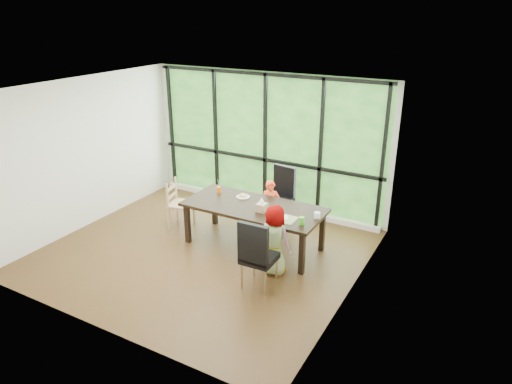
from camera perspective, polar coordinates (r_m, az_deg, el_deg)
ground at (r=7.81m, az=-6.54°, el=-7.38°), size 5.00×5.00×0.00m
back_wall at (r=9.07m, az=1.30°, el=6.24°), size 5.00×0.00×5.00m
foliage_backdrop at (r=9.05m, az=1.24°, el=6.21°), size 4.80×0.02×2.65m
window_mullions at (r=9.02m, az=1.12°, el=6.15°), size 4.80×0.06×2.65m
window_sill at (r=9.42m, az=0.95°, el=-1.54°), size 4.80×0.12×0.10m
dining_table at (r=7.77m, az=-0.29°, el=-4.25°), size 2.42×1.25×0.75m
chair_window_leather at (r=8.55m, az=2.79°, el=-0.53°), size 0.52×0.52×1.08m
chair_interior_leather at (r=6.62m, az=0.42°, el=-7.58°), size 0.47×0.47×1.08m
chair_end_beech at (r=8.54m, az=-9.27°, el=-1.50°), size 0.48×0.50×0.90m
child_toddler at (r=8.22m, az=1.82°, el=-1.85°), size 0.42×0.35×0.98m
child_older at (r=6.94m, az=2.36°, el=-5.98°), size 0.58×0.41×1.11m
placemat at (r=7.17m, az=3.28°, el=-3.26°), size 0.43×0.32×0.01m
plate_far at (r=7.96m, az=-1.62°, el=-0.59°), size 0.23×0.23×0.01m
plate_near at (r=7.19m, az=3.08°, el=-3.16°), size 0.24×0.24×0.01m
orange_cup at (r=8.15m, az=-4.63°, el=0.28°), size 0.07×0.07×0.11m
green_cup at (r=6.97m, az=5.68°, el=-3.58°), size 0.08×0.08×0.12m
white_mug at (r=7.22m, az=7.57°, el=-2.87°), size 0.10×0.10×0.10m
tissue_box at (r=7.38m, az=0.71°, el=-1.93°), size 0.15×0.15×0.13m
crepe_rolls_far at (r=7.95m, az=-1.62°, el=-0.42°), size 0.15×0.12×0.04m
crepe_rolls_near at (r=7.18m, az=3.08°, el=-2.98°), size 0.10×0.12×0.04m
straw_white at (r=8.12m, az=-4.65°, el=0.90°), size 0.01×0.04×0.20m
straw_pink at (r=6.93m, az=5.71°, el=-2.82°), size 0.01×0.04×0.20m
tissue at (r=7.33m, az=0.72°, el=-1.07°), size 0.12×0.12×0.11m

